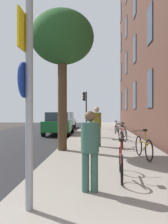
% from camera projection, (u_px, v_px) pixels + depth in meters
% --- Properties ---
extents(ground_plane, '(41.80, 41.80, 0.00)m').
position_uv_depth(ground_plane, '(50.00, 137.00, 15.74)').
color(ground_plane, '#332D28').
extents(road_asphalt, '(7.00, 38.00, 0.01)m').
position_uv_depth(road_asphalt, '(19.00, 137.00, 15.85)').
color(road_asphalt, '#232326').
rests_on(road_asphalt, ground).
extents(sidewalk, '(4.20, 38.00, 0.12)m').
position_uv_depth(sidewalk, '(104.00, 136.00, 15.56)').
color(sidewalk, gray).
rests_on(sidewalk, ground).
extents(sign_post, '(0.16, 0.60, 3.40)m').
position_uv_depth(sign_post, '(28.00, 88.00, 3.75)').
color(sign_post, gray).
rests_on(sign_post, sidewalk).
extents(traffic_light, '(0.43, 0.24, 3.41)m').
position_uv_depth(traffic_light, '(85.00, 103.00, 22.03)').
color(traffic_light, black).
rests_on(traffic_light, sidewalk).
extents(tree_near, '(2.54, 2.54, 5.62)m').
position_uv_depth(tree_near, '(62.00, 40.00, 9.61)').
color(tree_near, '#4C3823').
rests_on(tree_near, sidewalk).
extents(bicycle_0, '(0.42, 1.73, 0.94)m').
position_uv_depth(bicycle_0, '(121.00, 162.00, 5.56)').
color(bicycle_0, black).
rests_on(bicycle_0, sidewalk).
extents(bicycle_1, '(0.42, 1.74, 0.98)m').
position_uv_depth(bicycle_1, '(144.00, 147.00, 7.90)').
color(bicycle_1, black).
rests_on(bicycle_1, sidewalk).
extents(bicycle_2, '(0.42, 1.65, 0.98)m').
position_uv_depth(bicycle_2, '(122.00, 139.00, 10.32)').
color(bicycle_2, black).
rests_on(bicycle_2, sidewalk).
extents(bicycle_3, '(0.44, 1.62, 0.96)m').
position_uv_depth(bicycle_3, '(123.00, 134.00, 12.70)').
color(bicycle_3, black).
rests_on(bicycle_3, sidewalk).
extents(bicycle_4, '(0.49, 1.55, 0.89)m').
position_uv_depth(bicycle_4, '(122.00, 131.00, 15.09)').
color(bicycle_4, black).
rests_on(bicycle_4, sidewalk).
extents(bicycle_5, '(0.50, 1.61, 0.90)m').
position_uv_depth(bicycle_5, '(116.00, 128.00, 17.49)').
color(bicycle_5, black).
rests_on(bicycle_5, sidewalk).
extents(pedestrian_0, '(0.46, 0.46, 1.56)m').
position_uv_depth(pedestrian_0, '(90.00, 146.00, 4.60)').
color(pedestrian_0, '#33594C').
rests_on(pedestrian_0, sidewalk).
extents(pedestrian_1, '(0.56, 0.56, 1.77)m').
position_uv_depth(pedestrian_1, '(97.00, 124.00, 10.69)').
color(pedestrian_1, '#33594C').
rests_on(pedestrian_1, sidewalk).
extents(pedestrian_2, '(0.40, 0.40, 1.55)m').
position_uv_depth(pedestrian_2, '(92.00, 123.00, 14.60)').
color(pedestrian_2, '#4C4742').
rests_on(pedestrian_2, sidewalk).
extents(car_0, '(1.97, 4.31, 1.62)m').
position_uv_depth(car_0, '(59.00, 123.00, 17.20)').
color(car_0, '#19662D').
rests_on(car_0, road_asphalt).
extents(car_1, '(1.96, 4.43, 1.62)m').
position_uv_depth(car_1, '(65.00, 120.00, 23.88)').
color(car_1, silver).
rests_on(car_1, road_asphalt).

